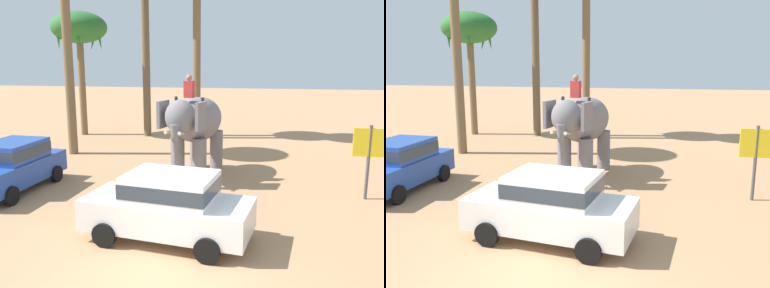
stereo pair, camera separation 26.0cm
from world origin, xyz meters
TOP-DOWN VIEW (x-y plane):
  - ground_plane at (0.00, 0.00)m, footprint 120.00×120.00m
  - car_sedan_foreground at (-0.17, 1.96)m, footprint 4.29×2.28m
  - car_parked_far_side at (-6.31, 4.76)m, footprint 1.98×4.15m
  - elephant_with_mahout at (-0.58, 7.81)m, footprint 2.26×4.01m
  - palm_tree_left_of_road at (-8.78, 15.31)m, footprint 3.20×3.20m
  - signboard_yellow at (5.28, 6.08)m, footprint 1.00×0.10m

SIDE VIEW (x-z plane):
  - ground_plane at x=0.00m, z-range 0.00..0.00m
  - car_sedan_foreground at x=-0.17m, z-range 0.08..1.78m
  - car_parked_far_side at x=-6.31m, z-range 0.08..1.78m
  - signboard_yellow at x=5.28m, z-range 0.49..2.89m
  - elephant_with_mahout at x=-0.58m, z-range 0.05..3.93m
  - palm_tree_left_of_road at x=-8.78m, z-range 2.50..9.67m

